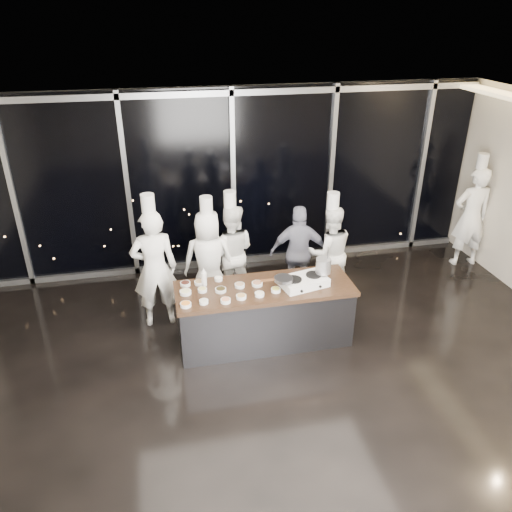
{
  "coord_description": "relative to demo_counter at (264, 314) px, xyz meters",
  "views": [
    {
      "loc": [
        -1.35,
        -4.87,
        4.37
      ],
      "look_at": [
        -0.06,
        1.2,
        1.23
      ],
      "focal_mm": 35.0,
      "sensor_mm": 36.0,
      "label": 1
    }
  ],
  "objects": [
    {
      "name": "frying_pan",
      "position": [
        0.22,
        -0.12,
        0.61
      ],
      "size": [
        0.47,
        0.31,
        0.04
      ],
      "rotation": [
        0.0,
        0.0,
        0.22
      ],
      "color": "slate",
      "rests_on": "stove"
    },
    {
      "name": "demo_counter",
      "position": [
        0.0,
        0.0,
        0.0
      ],
      "size": [
        2.46,
        0.86,
        0.9
      ],
      "color": "#36363B",
      "rests_on": "ground"
    },
    {
      "name": "chef_right",
      "position": [
        1.31,
        1.04,
        0.35
      ],
      "size": [
        0.78,
        0.62,
        1.81
      ],
      "rotation": [
        0.0,
        0.0,
        3.12
      ],
      "color": "white",
      "rests_on": "ground"
    },
    {
      "name": "stock_pot",
      "position": [
        0.83,
        -0.01,
        0.69
      ],
      "size": [
        0.25,
        0.25,
        0.21
      ],
      "primitive_type": "cylinder",
      "rotation": [
        0.0,
        0.0,
        0.22
      ],
      "color": "#BBBBBD",
      "rests_on": "stove"
    },
    {
      "name": "squeeze_bottle",
      "position": [
        -0.81,
        0.21,
        0.58
      ],
      "size": [
        0.08,
        0.08,
        0.27
      ],
      "color": "silver",
      "rests_on": "demo_counter"
    },
    {
      "name": "prep_bowls",
      "position": [
        -0.61,
        -0.02,
        0.47
      ],
      "size": [
        1.36,
        0.72,
        0.05
      ],
      "color": "white",
      "rests_on": "demo_counter"
    },
    {
      "name": "stove",
      "position": [
        0.54,
        -0.07,
        0.51
      ],
      "size": [
        0.7,
        0.52,
        0.14
      ],
      "rotation": [
        0.0,
        0.0,
        0.22
      ],
      "color": "white",
      "rests_on": "demo_counter"
    },
    {
      "name": "chef_center",
      "position": [
        -0.25,
        1.34,
        0.36
      ],
      "size": [
        0.89,
        0.75,
        1.84
      ],
      "rotation": [
        0.0,
        0.0,
        2.94
      ],
      "color": "white",
      "rests_on": "ground"
    },
    {
      "name": "room_shell",
      "position": [
        0.18,
        -0.9,
        1.79
      ],
      "size": [
        9.02,
        7.02,
        3.21
      ],
      "color": "beige",
      "rests_on": "ground"
    },
    {
      "name": "ground",
      "position": [
        0.0,
        -0.9,
        -0.45
      ],
      "size": [
        9.0,
        9.0,
        0.0
      ],
      "primitive_type": "plane",
      "color": "black",
      "rests_on": "ground"
    },
    {
      "name": "window_wall",
      "position": [
        0.0,
        2.53,
        1.14
      ],
      "size": [
        8.9,
        0.11,
        3.2
      ],
      "color": "black",
      "rests_on": "ground"
    },
    {
      "name": "guest",
      "position": [
        0.82,
        1.11,
        0.35
      ],
      "size": [
        1.0,
        0.57,
        1.6
      ],
      "rotation": [
        0.0,
        0.0,
        2.94
      ],
      "color": "#131636",
      "rests_on": "ground"
    },
    {
      "name": "chef_side",
      "position": [
        4.2,
        1.6,
        0.5
      ],
      "size": [
        0.71,
        0.49,
        2.1
      ],
      "rotation": [
        0.0,
        0.0,
        3.08
      ],
      "color": "white",
      "rests_on": "ground"
    },
    {
      "name": "chef_far_left",
      "position": [
        -1.46,
        0.8,
        0.48
      ],
      "size": [
        0.7,
        0.49,
        2.07
      ],
      "rotation": [
        0.0,
        0.0,
        3.21
      ],
      "color": "white",
      "rests_on": "ground"
    },
    {
      "name": "chef_left",
      "position": [
        -0.64,
        1.11,
        0.38
      ],
      "size": [
        0.85,
        0.6,
        1.86
      ],
      "rotation": [
        0.0,
        0.0,
        3.04
      ],
      "color": "white",
      "rests_on": "ground"
    }
  ]
}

